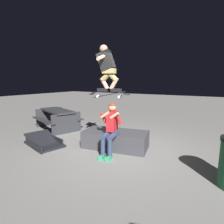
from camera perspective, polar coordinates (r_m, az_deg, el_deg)
The scene contains 7 objects.
ground_plane at distance 5.03m, azimuth 1.18°, elevation -11.74°, with size 40.00×40.00×0.00m, color slate.
ledge_box_main at distance 5.13m, azimuth 1.10°, elevation -8.54°, with size 1.74×0.83×0.47m, color #38383D.
person_sitting_on_ledge at distance 4.56m, azimuth -0.45°, elevation -4.51°, with size 0.60×0.78×1.30m.
skateboard at distance 4.55m, azimuth -0.88°, elevation 5.44°, with size 1.04×0.39×0.18m.
skater_airborne at distance 4.57m, azimuth -1.59°, elevation 14.09°, with size 0.63×0.88×1.12m.
kicker_ramp at distance 5.71m, azimuth -20.36°, elevation -9.04°, with size 1.33×1.01×0.39m.
picnic_table_back at distance 7.30m, azimuth -16.68°, elevation -1.28°, with size 2.05×1.83×0.75m.
Camera 1 is at (-2.32, 4.06, 1.85)m, focal length 29.29 mm.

